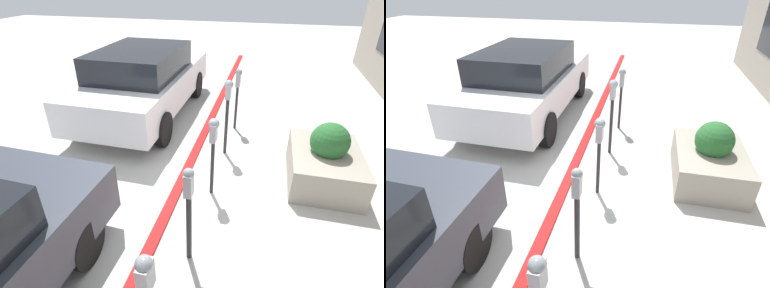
# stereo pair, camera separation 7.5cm
# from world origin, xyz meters

# --- Properties ---
(ground_plane) EXTENTS (40.00, 40.00, 0.00)m
(ground_plane) POSITION_xyz_m (0.00, 0.00, 0.00)
(ground_plane) COLOR beige
(curb_strip) EXTENTS (19.00, 0.16, 0.04)m
(curb_strip) POSITION_xyz_m (0.00, 0.08, 0.02)
(curb_strip) COLOR red
(curb_strip) RESTS_ON ground_plane
(parking_meter_second) EXTENTS (0.15, 0.13, 1.33)m
(parking_meter_second) POSITION_xyz_m (-1.31, -0.44, 0.88)
(parking_meter_second) COLOR #232326
(parking_meter_second) RESTS_ON ground_plane
(parking_meter_middle) EXTENTS (0.19, 0.16, 1.32)m
(parking_meter_middle) POSITION_xyz_m (0.01, -0.47, 0.99)
(parking_meter_middle) COLOR #232326
(parking_meter_middle) RESTS_ON ground_plane
(parking_meter_fourth) EXTENTS (0.19, 0.16, 1.49)m
(parking_meter_fourth) POSITION_xyz_m (1.31, -0.49, 1.09)
(parking_meter_fourth) COLOR #232326
(parking_meter_fourth) RESTS_ON ground_plane
(parking_meter_farthest) EXTENTS (0.17, 0.14, 1.37)m
(parking_meter_farthest) POSITION_xyz_m (2.44, -0.54, 1.01)
(parking_meter_farthest) COLOR #232326
(parking_meter_farthest) RESTS_ON ground_plane
(planter_box) EXTENTS (1.52, 1.11, 1.07)m
(planter_box) POSITION_xyz_m (0.80, -2.23, 0.38)
(planter_box) COLOR #A39989
(planter_box) RESTS_ON ground_plane
(parked_car_middle) EXTENTS (4.72, 2.07, 1.65)m
(parked_car_middle) POSITION_xyz_m (2.73, 1.73, 0.86)
(parked_car_middle) COLOR silver
(parked_car_middle) RESTS_ON ground_plane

